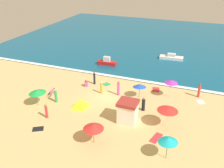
% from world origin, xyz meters
% --- Properties ---
extents(ground_plane, '(60.00, 60.00, 0.00)m').
position_xyz_m(ground_plane, '(0.00, 0.00, 0.00)').
color(ground_plane, '#D8B775').
extents(ocean_water, '(60.00, 44.00, 0.10)m').
position_xyz_m(ocean_water, '(0.00, 28.00, 0.05)').
color(ocean_water, '#0F567A').
rests_on(ocean_water, ground_plane).
extents(wave_breaker_foam, '(57.00, 0.70, 0.01)m').
position_xyz_m(wave_breaker_foam, '(0.00, 6.30, 0.10)').
color(wave_breaker_foam, white).
rests_on(wave_breaker_foam, ocean_water).
extents(lifeguard_cabana, '(2.10, 1.96, 2.50)m').
position_xyz_m(lifeguard_cabana, '(4.06, -4.09, 1.27)').
color(lifeguard_cabana, white).
rests_on(lifeguard_cabana, ground_plane).
extents(beach_umbrella_0, '(2.34, 2.35, 1.95)m').
position_xyz_m(beach_umbrella_0, '(3.76, 1.65, 1.65)').
color(beach_umbrella_0, '#4C3823').
rests_on(beach_umbrella_0, ground_plane).
extents(beach_umbrella_1, '(2.99, 2.99, 2.27)m').
position_xyz_m(beach_umbrella_1, '(8.16, -3.49, 2.09)').
color(beach_umbrella_1, silver).
rests_on(beach_umbrella_1, ground_plane).
extents(beach_umbrella_2, '(1.70, 1.70, 2.35)m').
position_xyz_m(beach_umbrella_2, '(7.44, 3.14, 2.15)').
color(beach_umbrella_2, silver).
rests_on(beach_umbrella_2, ground_plane).
extents(beach_umbrella_3, '(2.22, 2.23, 2.06)m').
position_xyz_m(beach_umbrella_3, '(2.15, -8.66, 1.83)').
color(beach_umbrella_3, '#4C3823').
rests_on(beach_umbrella_3, ground_plane).
extents(beach_umbrella_4, '(2.69, 2.68, 2.10)m').
position_xyz_m(beach_umbrella_4, '(-7.07, -4.71, 1.82)').
color(beach_umbrella_4, silver).
rests_on(beach_umbrella_4, ground_plane).
extents(beach_umbrella_5, '(2.14, 2.12, 2.30)m').
position_xyz_m(beach_umbrella_5, '(9.04, -8.30, 2.02)').
color(beach_umbrella_5, '#4C3823').
rests_on(beach_umbrella_5, ground_plane).
extents(beach_tent, '(2.53, 2.57, 1.13)m').
position_xyz_m(beach_tent, '(-2.10, -3.36, 0.56)').
color(beach_tent, yellow).
rests_on(beach_tent, ground_plane).
extents(parked_bicycle, '(0.23, 1.82, 0.76)m').
position_xyz_m(parked_bicycle, '(-7.03, -1.90, 0.38)').
color(parked_bicycle, black).
rests_on(parked_bicycle, ground_plane).
extents(beachgoer_0, '(0.39, 0.39, 1.95)m').
position_xyz_m(beachgoer_0, '(1.09, 1.17, 0.94)').
color(beachgoer_0, '#D84CA5').
rests_on(beachgoer_0, ground_plane).
extents(beachgoer_1, '(0.36, 0.36, 1.93)m').
position_xyz_m(beachgoer_1, '(10.88, 4.41, 0.93)').
color(beachgoer_1, red).
rests_on(beachgoer_1, ground_plane).
extents(beachgoer_2, '(0.40, 0.40, 1.68)m').
position_xyz_m(beachgoer_2, '(-1.17, 0.81, 0.81)').
color(beachgoer_2, orange).
rests_on(beachgoer_2, ground_plane).
extents(beachgoer_3, '(0.58, 0.58, 0.97)m').
position_xyz_m(beachgoer_3, '(-3.96, 1.93, 0.42)').
color(beachgoer_3, '#D84CA5').
rests_on(beachgoer_3, ground_plane).
extents(beachgoer_4, '(0.42, 0.42, 1.78)m').
position_xyz_m(beachgoer_4, '(-5.46, -3.33, 0.84)').
color(beachgoer_4, green).
rests_on(beachgoer_4, ground_plane).
extents(beachgoer_5, '(0.43, 0.43, 1.69)m').
position_xyz_m(beachgoer_5, '(5.08, -1.29, 0.78)').
color(beachgoer_5, black).
rests_on(beachgoer_5, ground_plane).
extents(beachgoer_6, '(0.39, 0.39, 1.87)m').
position_xyz_m(beachgoer_6, '(-3.19, 3.02, 0.91)').
color(beachgoer_6, black).
rests_on(beachgoer_6, ground_plane).
extents(beachgoer_8, '(0.41, 0.41, 1.70)m').
position_xyz_m(beachgoer_8, '(-4.56, -6.67, 0.84)').
color(beachgoer_8, red).
rests_on(beachgoer_8, ground_plane).
extents(beach_towel_0, '(1.29, 1.41, 0.01)m').
position_xyz_m(beach_towel_0, '(11.27, 3.19, 0.01)').
color(beach_towel_0, white).
rests_on(beach_towel_0, ground_plane).
extents(beach_towel_1, '(1.41, 1.30, 0.01)m').
position_xyz_m(beach_towel_1, '(-4.21, -8.84, 0.01)').
color(beach_towel_1, black).
rests_on(beach_towel_1, ground_plane).
extents(beach_towel_2, '(1.16, 1.92, 0.01)m').
position_xyz_m(beach_towel_2, '(7.62, -5.83, 0.01)').
color(beach_towel_2, red).
rests_on(beach_towel_2, ground_plane).
extents(beach_towel_3, '(1.35, 1.36, 0.01)m').
position_xyz_m(beach_towel_3, '(-1.56, 3.53, 0.01)').
color(beach_towel_3, green).
rests_on(beach_towel_3, ground_plane).
extents(beach_towel_4, '(1.19, 1.63, 0.01)m').
position_xyz_m(beach_towel_4, '(5.36, 4.43, 0.01)').
color(beach_towel_4, red).
rests_on(beach_towel_4, ground_plane).
extents(small_boat_0, '(3.19, 1.11, 1.45)m').
position_xyz_m(small_boat_0, '(-4.26, 10.24, 0.57)').
color(small_boat_0, red).
rests_on(small_boat_0, ocean_water).
extents(small_boat_1, '(4.18, 1.65, 1.04)m').
position_xyz_m(small_boat_1, '(5.41, 16.86, 0.45)').
color(small_boat_1, white).
rests_on(small_boat_1, ocean_water).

